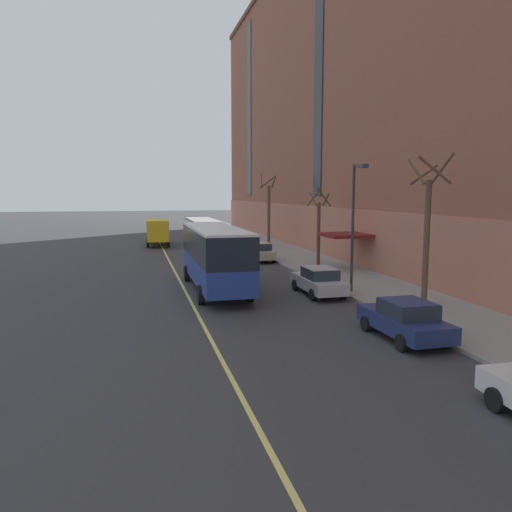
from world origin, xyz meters
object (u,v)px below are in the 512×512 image
parked_car_navy_1 (405,320)px  street_tree_far_uptown (269,210)px  parked_car_silver_0 (319,281)px  parked_car_silver_3 (228,238)px  parked_car_black_5 (220,233)px  fire_hydrant (244,240)px  street_tree_mid_block (319,226)px  box_truck (158,230)px  parked_car_champagne_2 (259,252)px  street_lamp (355,215)px  city_bus (215,255)px  street_tree_near_corner (427,230)px  parked_car_darkgray_6 (239,243)px

parked_car_navy_1 → street_tree_far_uptown: size_ratio=0.59×
parked_car_silver_0 → parked_car_silver_3: 27.23m
parked_car_black_5 → fire_hydrant: parked_car_black_5 is taller
parked_car_navy_1 → fire_hydrant: size_ratio=6.21×
parked_car_silver_3 → street_tree_mid_block: street_tree_mid_block is taller
parked_car_black_5 → box_truck: size_ratio=0.59×
parked_car_navy_1 → parked_car_champagne_2: size_ratio=1.04×
street_tree_mid_block → street_lamp: size_ratio=0.84×
city_bus → parked_car_silver_3: (5.39, 24.85, -1.35)m
parked_car_silver_0 → parked_car_champagne_2: same height
parked_car_silver_3 → street_lamp: (1.89, -27.67, 3.67)m
parked_car_silver_3 → street_tree_near_corner: 32.02m
street_tree_mid_block → street_tree_far_uptown: (-0.02, 14.54, 0.70)m
parked_car_darkgray_6 → parked_car_black_5: bearing=88.8°
street_tree_mid_block → fire_hydrant: 17.82m
street_tree_far_uptown → fire_hydrant: bearing=124.2°
parked_car_navy_1 → box_truck: box_truck is taller
parked_car_darkgray_6 → street_tree_mid_block: (3.86, -11.09, 2.33)m
parked_car_silver_0 → street_tree_mid_block: size_ratio=0.79×
parked_car_champagne_2 → parked_car_silver_0: bearing=-90.5°
parked_car_silver_0 → street_tree_mid_block: (3.80, 10.07, 2.33)m
parked_car_champagne_2 → fire_hydrant: 13.64m
city_bus → street_tree_far_uptown: 24.12m
parked_car_darkgray_6 → street_tree_mid_block: size_ratio=0.72×
parked_car_navy_1 → parked_car_silver_0: bearing=91.2°
parked_car_navy_1 → street_tree_mid_block: size_ratio=0.76×
parked_car_darkgray_6 → box_truck: bearing=135.7°
parked_car_black_5 → street_tree_mid_block: size_ratio=0.73×
city_bus → street_tree_far_uptown: size_ratio=1.43×
parked_car_silver_0 → street_tree_far_uptown: street_tree_far_uptown is taller
box_truck → fire_hydrant: box_truck is taller
city_bus → parked_car_silver_0: size_ratio=2.31×
street_tree_near_corner → street_tree_far_uptown: street_tree_far_uptown is taller
city_bus → street_tree_near_corner: (9.22, -6.79, 1.75)m
parked_car_champagne_2 → street_tree_mid_block: bearing=-47.1°
parked_car_champagne_2 → parked_car_black_5: size_ratio=0.99×
street_lamp → fire_hydrant: 28.31m
parked_car_black_5 → parked_car_darkgray_6: (-0.26, -12.33, -0.00)m
parked_car_darkgray_6 → street_tree_far_uptown: size_ratio=0.57×
street_tree_far_uptown → street_lamp: bearing=-94.4°
parked_car_silver_0 → parked_car_black_5: 33.49m
street_lamp → box_truck: bearing=107.9°
parked_car_champagne_2 → street_tree_far_uptown: size_ratio=0.57×
street_tree_far_uptown → parked_car_silver_0: bearing=-98.7°
parked_car_navy_1 → parked_car_black_5: (0.01, 42.29, -0.00)m
parked_car_darkgray_6 → street_tree_near_corner: bearing=-81.4°
city_bus → parked_car_silver_3: city_bus is taller
parked_car_black_5 → street_tree_near_corner: street_tree_near_corner is taller
parked_car_silver_3 → parked_car_black_5: size_ratio=1.05×
parked_car_navy_1 → street_tree_near_corner: size_ratio=0.61×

